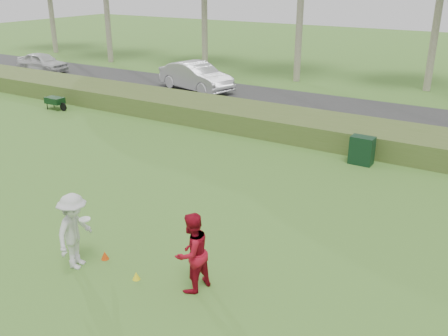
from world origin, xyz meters
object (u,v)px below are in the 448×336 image
Objects in this scene: player_white at (75,231)px; car_mid at (196,76)px; utility_cabinet at (362,150)px; cone_orange at (105,255)px; player_red at (192,253)px; cone_yellow at (136,276)px; car_left at (42,62)px.

player_white reaches higher than car_mid.
utility_cabinet is (3.74, 10.61, -0.43)m from player_white.
cone_orange is (0.33, 0.57, -0.85)m from player_white.
cone_yellow is (-1.34, -0.39, -0.84)m from player_red.
car_mid is at bearing 117.76° from cone_orange.
player_red is at bearing -93.32° from utility_cabinet.
cone_yellow is 0.04× the size of car_mid.
utility_cabinet reaches higher than cone_orange.
car_mid is at bearing -88.75° from car_left.
player_red is at bearing -131.52° from car_mid.
player_white is 9.55× the size of cone_yellow.
car_mid reaches higher than cone_yellow.
player_red reaches higher than utility_cabinet.
player_red is 9.96m from utility_cabinet.
utility_cabinet is at bearing -173.33° from player_red.
car_mid is (-8.98, 17.06, 0.79)m from cone_orange.
player_red reaches higher than cone_yellow.
player_white is 1.84m from cone_yellow.
player_white is at bearing -130.03° from car_left.
cone_yellow is 28.54m from car_left.
utility_cabinet is 26.12m from car_left.
car_left is at bearing 36.39° from player_white.
player_red is 0.47× the size of car_left.
player_red is 2.75m from cone_orange.
car_mid is at bearing 10.54° from player_white.
cone_yellow is at bearing -100.45° from utility_cabinet.
car_mid reaches higher than car_left.
utility_cabinet is at bearing -105.93° from car_left.
utility_cabinet is at bearing 71.23° from cone_orange.
player_white is 19.64m from car_mid.
cone_orange reaches higher than cone_yellow.
cone_yellow is at bearing -95.08° from player_white.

